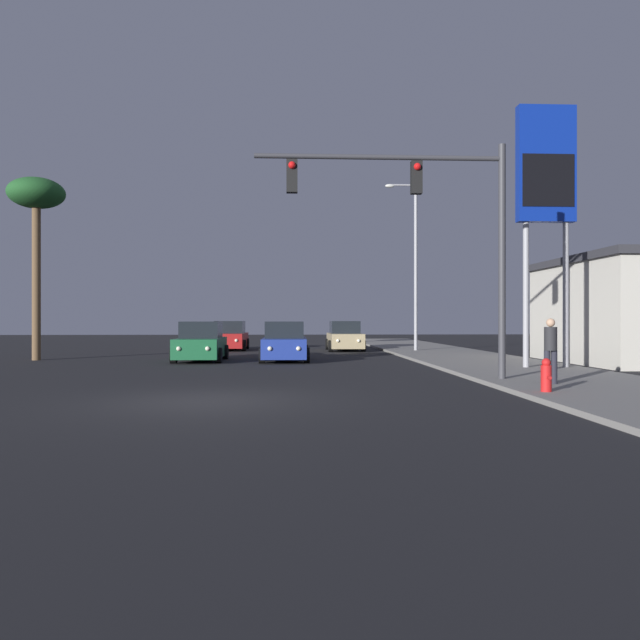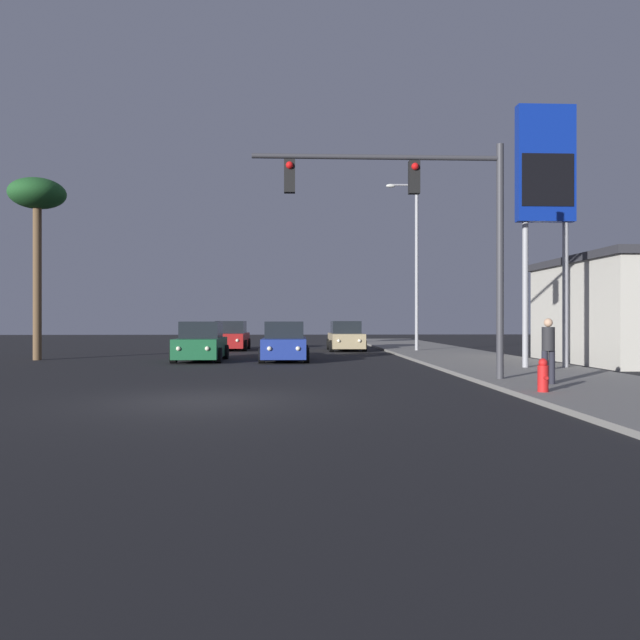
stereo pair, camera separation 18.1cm
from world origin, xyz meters
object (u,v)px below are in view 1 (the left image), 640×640
at_px(car_red, 230,337).
at_px(street_lamp, 413,257).
at_px(car_blue, 285,343).
at_px(palm_tree_near, 36,202).
at_px(car_tan, 345,337).
at_px(fire_hydrant, 546,375).
at_px(traffic_light_mast, 432,213).
at_px(pedestrian_on_sidewalk, 551,348).
at_px(car_green, 201,343).
at_px(gas_station_sign, 546,179).

distance_m(car_red, street_lamp, 11.39).
relative_size(car_blue, palm_tree_near, 0.55).
bearing_deg(car_tan, fire_hydrant, 96.68).
relative_size(traffic_light_mast, pedestrian_on_sidewalk, 4.16).
xyz_separation_m(car_blue, traffic_light_mast, (4.14, -9.47, 3.95)).
bearing_deg(pedestrian_on_sidewalk, car_green, 133.27).
bearing_deg(street_lamp, car_red, 163.17).
bearing_deg(traffic_light_mast, gas_station_sign, 39.59).
xyz_separation_m(car_blue, gas_station_sign, (9.04, -5.42, 5.86)).
xyz_separation_m(car_green, street_lamp, (10.38, 6.51, 4.36)).
distance_m(car_green, car_blue, 3.54).
bearing_deg(pedestrian_on_sidewalk, palm_tree_near, 145.72).
bearing_deg(car_green, gas_station_sign, 155.89).
relative_size(car_tan, pedestrian_on_sidewalk, 2.59).
bearing_deg(pedestrian_on_sidewalk, car_tan, 100.03).
distance_m(street_lamp, palm_tree_near, 18.53).
bearing_deg(palm_tree_near, gas_station_sign, -18.19).
bearing_deg(street_lamp, pedestrian_on_sidewalk, -89.94).
distance_m(car_blue, car_red, 10.21).
xyz_separation_m(gas_station_sign, fire_hydrant, (-3.00, -7.17, -6.13)).
distance_m(car_tan, gas_station_sign, 16.47).
relative_size(street_lamp, gas_station_sign, 1.00).
distance_m(car_red, pedestrian_on_sidewalk, 22.95).
height_order(car_red, traffic_light_mast, traffic_light_mast).
bearing_deg(traffic_light_mast, pedestrian_on_sidewalk, -28.12).
xyz_separation_m(car_blue, pedestrian_on_sidewalk, (6.86, -10.92, 0.27)).
xyz_separation_m(car_green, palm_tree_near, (-7.22, 0.96, 6.09)).
bearing_deg(street_lamp, fire_hydrant, -92.38).
height_order(fire_hydrant, pedestrian_on_sidewalk, pedestrian_on_sidewalk).
bearing_deg(car_red, street_lamp, 164.04).
height_order(gas_station_sign, palm_tree_near, gas_station_sign).
xyz_separation_m(car_blue, street_lamp, (6.84, 6.64, 4.36)).
bearing_deg(palm_tree_near, car_tan, 28.94).
height_order(car_tan, street_lamp, street_lamp).
xyz_separation_m(street_lamp, fire_hydrant, (-0.80, -19.23, -4.63)).
height_order(car_red, gas_station_sign, gas_station_sign).
bearing_deg(street_lamp, car_blue, -135.86).
bearing_deg(traffic_light_mast, street_lamp, 80.49).
bearing_deg(gas_station_sign, car_red, 129.11).
bearing_deg(street_lamp, car_tan, 147.12).
relative_size(fire_hydrant, palm_tree_near, 0.10).
bearing_deg(car_blue, pedestrian_on_sidewalk, 122.63).
bearing_deg(palm_tree_near, pedestrian_on_sidewalk, -34.28).
relative_size(car_tan, street_lamp, 0.48).
relative_size(car_green, palm_tree_near, 0.55).
bearing_deg(gas_station_sign, street_lamp, 100.35).
distance_m(street_lamp, fire_hydrant, 19.79).
xyz_separation_m(traffic_light_mast, pedestrian_on_sidewalk, (2.71, -1.45, -3.67)).
bearing_deg(car_green, car_red, -92.15).
relative_size(car_red, gas_station_sign, 0.48).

